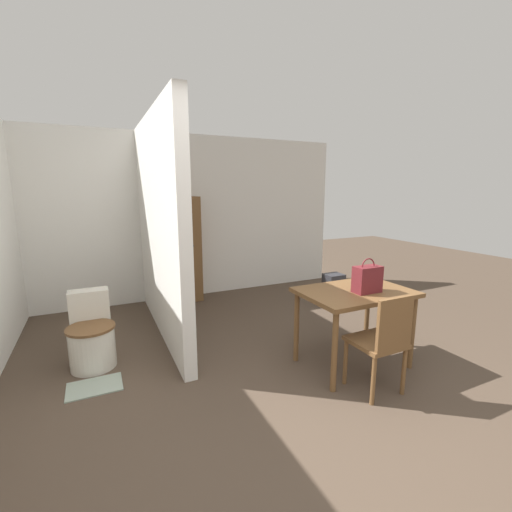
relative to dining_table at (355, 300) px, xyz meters
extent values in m
plane|color=#4C3D30|center=(-0.93, -0.98, -0.66)|extent=(16.00, 16.00, 0.00)
cube|color=white|center=(-0.93, 2.91, 0.59)|extent=(5.29, 0.12, 2.50)
cube|color=white|center=(-1.50, 1.60, 0.59)|extent=(0.12, 2.48, 2.50)
cube|color=brown|center=(0.00, 0.00, 0.07)|extent=(1.03, 0.71, 0.04)
cylinder|color=brown|center=(-0.46, -0.30, -0.30)|extent=(0.05, 0.05, 0.71)
cylinder|color=brown|center=(0.46, -0.30, -0.30)|extent=(0.05, 0.05, 0.71)
cylinder|color=brown|center=(-0.46, 0.30, -0.30)|extent=(0.05, 0.05, 0.71)
cylinder|color=brown|center=(0.46, 0.30, -0.30)|extent=(0.05, 0.05, 0.71)
cube|color=brown|center=(-0.13, -0.41, -0.23)|extent=(0.39, 0.39, 0.04)
cube|color=brown|center=(-0.12, -0.60, 0.00)|extent=(0.35, 0.03, 0.42)
cylinder|color=brown|center=(-0.29, -0.25, -0.45)|extent=(0.04, 0.04, 0.41)
cylinder|color=brown|center=(0.04, -0.25, -0.45)|extent=(0.04, 0.04, 0.41)
cylinder|color=brown|center=(-0.29, -0.58, -0.45)|extent=(0.04, 0.04, 0.41)
cylinder|color=brown|center=(0.04, -0.58, -0.45)|extent=(0.04, 0.04, 0.41)
cylinder|color=silver|center=(-2.29, 1.02, -0.46)|extent=(0.41, 0.41, 0.39)
cylinder|color=brown|center=(-2.29, 1.02, -0.26)|extent=(0.44, 0.44, 0.02)
cube|color=silver|center=(-2.29, 1.30, -0.12)|extent=(0.37, 0.18, 0.31)
cube|color=maroon|center=(0.05, -0.09, 0.22)|extent=(0.26, 0.14, 0.24)
torus|color=maroon|center=(0.05, -0.09, 0.34)|extent=(0.15, 0.01, 0.15)
cube|color=brown|center=(-1.04, 2.66, 0.13)|extent=(0.60, 0.33, 1.58)
sphere|color=black|center=(-0.88, 2.48, 0.21)|extent=(0.02, 0.02, 0.02)
cube|color=#99A899|center=(-2.29, 0.63, -0.65)|extent=(0.45, 0.31, 0.01)
cube|color=#2D2D33|center=(1.03, 1.61, -0.44)|extent=(0.27, 0.24, 0.43)
camera|label=1|loc=(-2.18, -2.40, 1.03)|focal=24.00mm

